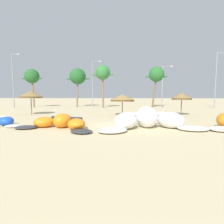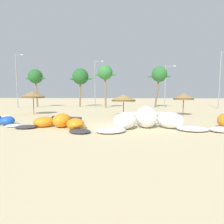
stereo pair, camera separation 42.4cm
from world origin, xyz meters
name	(u,v)px [view 1 (the left image)]	position (x,y,z in m)	size (l,w,h in m)	color
ground_plane	(119,126)	(0.00, 0.00, 0.00)	(260.00, 260.00, 0.00)	beige
kite_left	(60,123)	(-4.52, -1.18, 0.43)	(6.61, 3.94, 1.12)	#333338
kite_left_of_center	(148,120)	(2.35, -0.69, 0.65)	(8.32, 4.70, 1.69)	white
beach_umbrella_near_van	(31,94)	(-11.89, 8.07, 2.66)	(3.00, 3.00, 3.13)	brown
beach_umbrella_middle	(122,98)	(0.14, 7.74, 2.23)	(3.11, 3.11, 2.68)	brown
beach_umbrella_near_palms	(182,96)	(7.62, 8.74, 2.43)	(2.55, 2.55, 2.87)	brown
palm_leftmost	(32,77)	(-19.01, 21.73, 6.38)	(4.45, 2.97, 7.98)	#7F6647
palm_left	(78,77)	(-9.87, 23.83, 6.52)	(5.21, 3.47, 8.33)	#7F6647
palm_left_of_gap	(103,73)	(-4.07, 21.16, 6.90)	(4.36, 2.90, 8.49)	#7F6647
palm_center_left	(156,75)	(6.85, 23.66, 6.75)	(4.74, 3.16, 8.44)	brown
lamppost_west	(13,78)	(-21.65, 19.49, 5.86)	(1.71, 0.24, 10.63)	gray
lamppost_west_center	(93,81)	(-6.33, 22.91, 5.41)	(1.94, 0.24, 9.69)	gray
lamppost_east_center	(163,84)	(8.15, 23.02, 4.81)	(2.12, 0.24, 8.49)	gray
lamppost_east	(217,77)	(17.92, 21.67, 5.94)	(2.00, 0.24, 10.72)	gray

